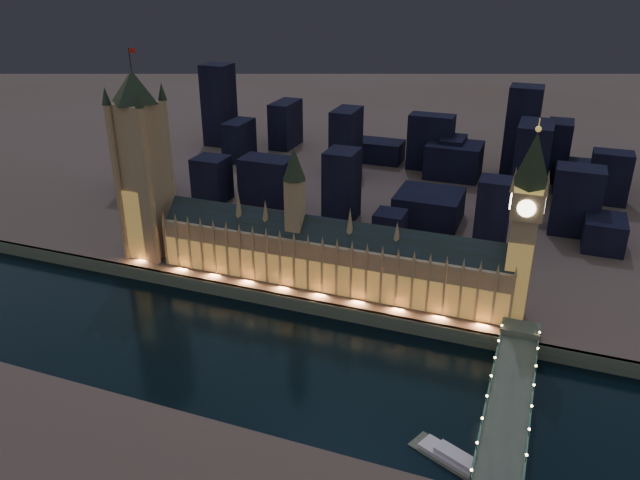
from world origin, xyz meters
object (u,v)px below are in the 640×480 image
(palace_of_westminster, at_px, (327,255))
(river_boat, at_px, (464,464))
(elizabeth_tower, at_px, (526,213))
(westminster_bridge, at_px, (510,398))
(victoria_tower, at_px, (142,158))

(palace_of_westminster, height_order, river_boat, palace_of_westminster)
(elizabeth_tower, distance_m, westminster_bridge, 88.70)
(victoria_tower, height_order, river_boat, victoria_tower)
(victoria_tower, bearing_deg, elizabeth_tower, -0.00)
(victoria_tower, height_order, westminster_bridge, victoria_tower)
(victoria_tower, relative_size, westminster_bridge, 1.10)
(westminster_bridge, relative_size, river_boat, 2.49)
(palace_of_westminster, bearing_deg, elizabeth_tower, 0.09)
(victoria_tower, xyz_separation_m, river_boat, (210.94, -105.91, -68.25))
(victoria_tower, xyz_separation_m, westminster_bridge, (223.61, -65.37, -63.81))
(palace_of_westminster, bearing_deg, westminster_bridge, -31.36)
(westminster_bridge, bearing_deg, elizabeth_tower, 94.91)
(palace_of_westminster, distance_m, river_boat, 143.85)
(palace_of_westminster, relative_size, victoria_tower, 1.62)
(westminster_bridge, bearing_deg, river_boat, -107.36)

